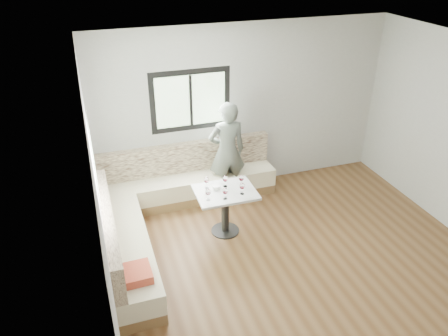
{
  "coord_description": "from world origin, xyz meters",
  "views": [
    {
      "loc": [
        -2.47,
        -3.87,
        3.98
      ],
      "look_at": [
        -0.75,
        1.29,
        1.03
      ],
      "focal_mm": 35.0,
      "sensor_mm": 36.0,
      "label": 1
    }
  ],
  "objects": [
    {
      "name": "room",
      "position": [
        -0.08,
        0.08,
        1.41
      ],
      "size": [
        5.01,
        5.01,
        2.81
      ],
      "color": "brown",
      "rests_on": "ground"
    },
    {
      "name": "banquette",
      "position": [
        -1.59,
        1.63,
        0.33
      ],
      "size": [
        2.9,
        2.8,
        0.95
      ],
      "color": "brown",
      "rests_on": "ground"
    },
    {
      "name": "table",
      "position": [
        -0.76,
        1.19,
        0.53
      ],
      "size": [
        0.87,
        0.68,
        0.71
      ],
      "rotation": [
        0.0,
        0.0,
        -0.01
      ],
      "color": "black",
      "rests_on": "ground"
    },
    {
      "name": "person",
      "position": [
        -0.41,
        2.14,
        0.84
      ],
      "size": [
        0.63,
        0.42,
        1.69
      ],
      "primitive_type": "imported",
      "rotation": [
        0.0,
        0.0,
        3.11
      ],
      "color": "#5C645B",
      "rests_on": "ground"
    },
    {
      "name": "olive_ramekin",
      "position": [
        -0.86,
        1.3,
        0.73
      ],
      "size": [
        0.11,
        0.11,
        0.05
      ],
      "color": "white",
      "rests_on": "table"
    },
    {
      "name": "wine_glass_a",
      "position": [
        -1.06,
        1.04,
        0.83
      ],
      "size": [
        0.08,
        0.08,
        0.17
      ],
      "color": "white",
      "rests_on": "table"
    },
    {
      "name": "wine_glass_b",
      "position": [
        -0.83,
        1.0,
        0.83
      ],
      "size": [
        0.08,
        0.08,
        0.17
      ],
      "color": "white",
      "rests_on": "table"
    },
    {
      "name": "wine_glass_c",
      "position": [
        -0.56,
        1.04,
        0.83
      ],
      "size": [
        0.08,
        0.08,
        0.17
      ],
      "color": "white",
      "rests_on": "table"
    },
    {
      "name": "wine_glass_d",
      "position": [
        -0.72,
        1.32,
        0.83
      ],
      "size": [
        0.08,
        0.08,
        0.17
      ],
      "color": "white",
      "rests_on": "table"
    },
    {
      "name": "wine_glass_e",
      "position": [
        -0.49,
        1.26,
        0.83
      ],
      "size": [
        0.08,
        0.08,
        0.17
      ],
      "color": "white",
      "rests_on": "table"
    },
    {
      "name": "wine_glass_f",
      "position": [
        -0.99,
        1.37,
        0.83
      ],
      "size": [
        0.08,
        0.08,
        0.17
      ],
      "color": "white",
      "rests_on": "table"
    }
  ]
}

